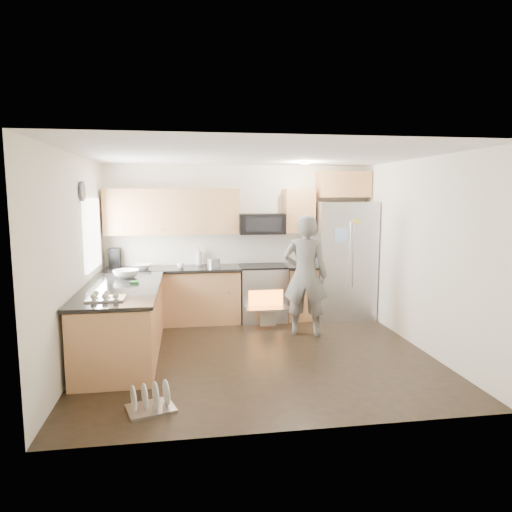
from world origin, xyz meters
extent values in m
plane|color=black|center=(0.00, 0.00, 0.00)|extent=(4.50, 4.50, 0.00)
cube|color=white|center=(0.00, 2.00, 1.30)|extent=(4.50, 0.04, 2.60)
cube|color=white|center=(0.00, -2.00, 1.30)|extent=(4.50, 0.04, 2.60)
cube|color=white|center=(-2.25, 0.00, 1.30)|extent=(0.04, 4.00, 2.60)
cube|color=white|center=(2.25, 0.00, 1.30)|extent=(0.04, 4.00, 2.60)
cube|color=white|center=(0.00, 0.00, 2.60)|extent=(4.50, 4.00, 0.04)
cube|color=white|center=(-2.23, 1.00, 1.55)|extent=(0.04, 1.00, 1.00)
cylinder|color=#FFE8CC|center=(0.90, 1.10, 2.58)|extent=(0.14, 0.14, 0.02)
cylinder|color=#474754|center=(-2.22, 0.45, 2.15)|extent=(0.03, 0.26, 0.26)
cube|color=#C17E4D|center=(-1.12, 1.70, 0.43)|extent=(2.15, 0.60, 0.87)
cube|color=black|center=(-1.12, 1.69, 0.91)|extent=(2.19, 0.64, 0.04)
cube|color=#C17E4D|center=(1.00, 1.70, 0.43)|extent=(0.50, 0.60, 0.87)
cube|color=black|center=(1.00, 1.69, 0.91)|extent=(0.54, 0.64, 0.04)
cube|color=#C17E4D|center=(-1.12, 1.83, 1.83)|extent=(2.16, 0.33, 0.74)
cube|color=#C17E4D|center=(1.00, 1.83, 1.83)|extent=(0.50, 0.33, 0.74)
cube|color=#C17E4D|center=(1.78, 1.83, 2.28)|extent=(0.90, 0.33, 0.44)
imported|color=silver|center=(-1.62, 1.66, 0.96)|extent=(0.32, 0.32, 0.08)
imported|color=white|center=(-0.70, 1.89, 1.08)|extent=(0.12, 0.12, 0.31)
imported|color=white|center=(-1.00, 1.59, 0.97)|extent=(0.12, 0.12, 0.09)
cylinder|color=#B7B7BC|center=(-0.47, 1.65, 1.00)|extent=(0.21, 0.21, 0.14)
cube|color=black|center=(-2.06, 1.87, 1.08)|extent=(0.17, 0.20, 0.32)
cylinder|color=#B7B7BC|center=(0.99, 1.67, 0.96)|extent=(0.09, 0.09, 0.07)
cube|color=#C17E4D|center=(-1.75, 0.25, 0.43)|extent=(0.90, 2.30, 0.87)
cube|color=black|center=(-1.75, 0.25, 0.91)|extent=(0.96, 2.36, 0.04)
imported|color=white|center=(-1.77, 0.89, 0.98)|extent=(0.36, 0.36, 0.11)
cube|color=green|center=(-1.60, 0.42, 0.94)|extent=(0.10, 0.07, 0.03)
cube|color=#B7B7BC|center=(-1.82, -0.49, 0.97)|extent=(0.42, 0.32, 0.09)
cube|color=#B7B7BC|center=(0.35, 1.68, 0.45)|extent=(0.76, 0.62, 0.90)
cube|color=black|center=(0.35, 1.68, 0.92)|extent=(0.76, 0.60, 0.03)
cube|color=orange|center=(0.35, 1.36, 0.40)|extent=(0.56, 0.02, 0.34)
cube|color=#B7B7BC|center=(0.35, 1.20, 0.32)|extent=(0.70, 0.34, 0.03)
cube|color=silver|center=(0.35, 1.15, 0.18)|extent=(0.24, 0.03, 0.28)
cube|color=black|center=(0.35, 1.80, 1.62)|extent=(0.76, 0.40, 0.34)
cube|color=#B7B7BC|center=(1.77, 1.70, 0.99)|extent=(1.03, 0.83, 1.98)
cylinder|color=#B7B7BC|center=(1.74, 1.31, 1.13)|extent=(0.03, 0.03, 1.08)
cylinder|color=#B7B7BC|center=(1.80, 1.31, 1.13)|extent=(0.03, 0.03, 1.08)
cube|color=#FF93C3|center=(1.99, 1.32, 0.92)|extent=(0.26, 0.03, 0.32)
cube|color=#9DC0FB|center=(1.58, 1.32, 1.46)|extent=(0.19, 0.02, 0.24)
imported|color=slate|center=(0.84, 0.76, 0.91)|extent=(0.77, 0.63, 1.82)
cube|color=#B7B7BC|center=(-1.29, -1.39, 0.01)|extent=(0.53, 0.48, 0.03)
cylinder|color=white|center=(-1.44, -1.44, 0.15)|extent=(0.09, 0.24, 0.25)
cylinder|color=white|center=(-1.34, -1.41, 0.15)|extent=(0.09, 0.24, 0.25)
cylinder|color=white|center=(-1.24, -1.37, 0.15)|extent=(0.09, 0.24, 0.25)
cylinder|color=white|center=(-1.13, -1.34, 0.15)|extent=(0.09, 0.24, 0.25)
camera|label=1|loc=(-0.90, -5.75, 2.11)|focal=32.00mm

